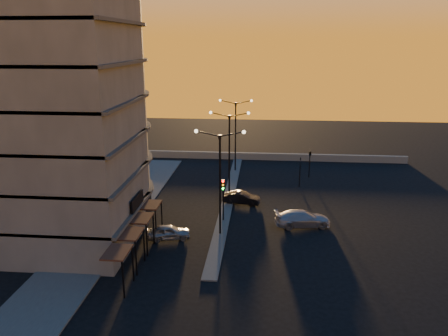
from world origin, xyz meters
TOP-DOWN VIEW (x-y plane):
  - ground at (0.00, 0.00)m, footprint 120.00×120.00m
  - sidewalk_west at (-10.50, 4.00)m, footprint 5.00×40.00m
  - median at (0.00, 10.00)m, footprint 1.20×36.00m
  - parapet at (2.00, 26.00)m, footprint 44.00×0.50m
  - building at (-14.00, 0.03)m, footprint 14.35×17.08m
  - streetlamp_near at (0.00, 0.00)m, footprint 4.32×0.32m
  - streetlamp_mid at (0.00, 10.00)m, footprint 4.32×0.32m
  - streetlamp_far at (0.00, 20.00)m, footprint 4.32×0.32m
  - traffic_light_main at (0.00, 2.87)m, footprint 0.28×0.44m
  - signal_east_a at (8.00, 14.00)m, footprint 0.13×0.16m
  - signal_east_b at (9.50, 18.00)m, footprint 0.42×1.99m
  - car_hatchback at (-4.35, -1.31)m, footprint 3.96×2.29m
  - car_sedan at (1.50, 7.88)m, footprint 4.05×1.92m
  - car_wagon at (7.46, 2.57)m, footprint 5.43×2.98m

SIDE VIEW (x-z plane):
  - ground at x=0.00m, z-range 0.00..0.00m
  - sidewalk_west at x=-10.50m, z-range 0.00..0.12m
  - median at x=0.00m, z-range 0.00..0.12m
  - parapet at x=2.00m, z-range 0.00..1.00m
  - car_hatchback at x=-4.35m, z-range 0.00..1.27m
  - car_sedan at x=1.50m, z-range 0.00..1.28m
  - car_wagon at x=7.46m, z-range 0.00..1.49m
  - signal_east_a at x=8.00m, z-range 0.13..3.73m
  - traffic_light_main at x=0.00m, z-range 0.76..5.01m
  - signal_east_b at x=9.50m, z-range 1.30..4.90m
  - streetlamp_near at x=0.00m, z-range 0.84..10.35m
  - streetlamp_mid at x=0.00m, z-range 0.84..10.35m
  - streetlamp_far at x=0.00m, z-range 0.84..10.35m
  - building at x=-14.00m, z-range -0.59..24.41m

